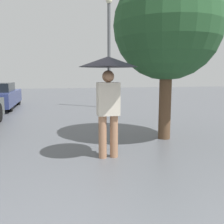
% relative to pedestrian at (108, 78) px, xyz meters
% --- Properties ---
extents(pedestrian, '(1.09, 1.09, 1.92)m').
position_rel_pedestrian_xyz_m(pedestrian, '(0.00, 0.00, 0.00)').
color(pedestrian, '#9E7051').
rests_on(pedestrian, ground_plane).
extents(tree, '(2.57, 2.57, 4.03)m').
position_rel_pedestrian_xyz_m(tree, '(1.69, 1.12, 1.20)').
color(tree, brown).
rests_on(tree, ground_plane).
extents(street_lamp, '(0.29, 0.29, 5.15)m').
position_rel_pedestrian_xyz_m(street_lamp, '(1.67, 7.35, 1.38)').
color(street_lamp, '#515456').
rests_on(street_lamp, ground_plane).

